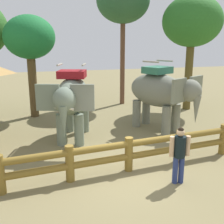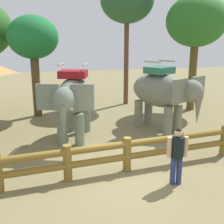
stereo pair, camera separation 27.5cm
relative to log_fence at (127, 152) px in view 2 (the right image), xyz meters
name	(u,v)px [view 2 (the right image)]	position (x,y,z in m)	size (l,w,h in m)	color
ground_plane	(129,173)	(0.00, -0.19, -0.61)	(60.00, 60.00, 0.00)	olive
log_fence	(127,152)	(0.00, 0.00, 0.00)	(7.36, 0.81, 1.05)	olive
elephant_near_left	(73,98)	(-1.17, 3.17, 1.06)	(2.43, 3.54, 2.97)	slate
elephant_center	(163,92)	(2.65, 3.30, 1.09)	(2.74, 3.55, 3.01)	gray
tourist_woman_in_black	(177,152)	(1.03, -1.10, 0.32)	(0.56, 0.36, 1.60)	navy
tree_far_left	(127,1)	(2.82, 8.82, 5.44)	(3.09, 3.09, 7.42)	brown
tree_back_center	(33,39)	(-2.52, 7.27, 3.28)	(2.49, 2.49, 5.05)	brown
tree_far_right	(196,22)	(5.93, 6.42, 4.16)	(3.20, 3.20, 6.20)	brown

